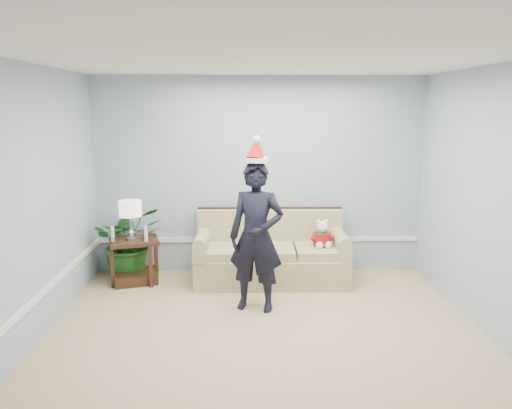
{
  "coord_description": "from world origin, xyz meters",
  "views": [
    {
      "loc": [
        -0.21,
        -4.29,
        2.29
      ],
      "look_at": [
        -0.07,
        1.55,
        1.14
      ],
      "focal_mm": 35.0,
      "sensor_mm": 36.0,
      "label": 1
    }
  ],
  "objects_px": {
    "sofa": "(271,256)",
    "man": "(256,237)",
    "side_table": "(135,265)",
    "teddy_bear": "(322,237)",
    "houseplant": "(130,241)",
    "table_lamp": "(130,210)"
  },
  "relations": [
    {
      "from": "houseplant",
      "to": "man",
      "type": "xyz_separation_m",
      "value": [
        1.68,
        -1.14,
        0.35
      ]
    },
    {
      "from": "side_table",
      "to": "teddy_bear",
      "type": "xyz_separation_m",
      "value": [
        2.46,
        -0.06,
        0.39
      ]
    },
    {
      "from": "table_lamp",
      "to": "man",
      "type": "xyz_separation_m",
      "value": [
        1.6,
        -0.88,
        -0.13
      ]
    },
    {
      "from": "table_lamp",
      "to": "houseplant",
      "type": "distance_m",
      "value": 0.55
    },
    {
      "from": "side_table",
      "to": "table_lamp",
      "type": "distance_m",
      "value": 0.75
    },
    {
      "from": "houseplant",
      "to": "teddy_bear",
      "type": "distance_m",
      "value": 2.58
    },
    {
      "from": "man",
      "to": "sofa",
      "type": "bearing_deg",
      "value": 92.36
    },
    {
      "from": "table_lamp",
      "to": "houseplant",
      "type": "relative_size",
      "value": 0.52
    },
    {
      "from": "man",
      "to": "teddy_bear",
      "type": "bearing_deg",
      "value": 59.31
    },
    {
      "from": "sofa",
      "to": "man",
      "type": "distance_m",
      "value": 1.11
    },
    {
      "from": "table_lamp",
      "to": "houseplant",
      "type": "bearing_deg",
      "value": 108.98
    },
    {
      "from": "sofa",
      "to": "teddy_bear",
      "type": "height_order",
      "value": "sofa"
    },
    {
      "from": "man",
      "to": "houseplant",
      "type": "bearing_deg",
      "value": 161.14
    },
    {
      "from": "sofa",
      "to": "houseplant",
      "type": "distance_m",
      "value": 1.92
    },
    {
      "from": "sofa",
      "to": "man",
      "type": "xyz_separation_m",
      "value": [
        -0.22,
        -0.96,
        0.52
      ]
    },
    {
      "from": "side_table",
      "to": "teddy_bear",
      "type": "height_order",
      "value": "teddy_bear"
    },
    {
      "from": "side_table",
      "to": "table_lamp",
      "type": "relative_size",
      "value": 1.41
    },
    {
      "from": "side_table",
      "to": "man",
      "type": "height_order",
      "value": "man"
    },
    {
      "from": "table_lamp",
      "to": "teddy_bear",
      "type": "bearing_deg",
      "value": -0.75
    },
    {
      "from": "sofa",
      "to": "teddy_bear",
      "type": "xyz_separation_m",
      "value": [
        0.66,
        -0.11,
        0.29
      ]
    },
    {
      "from": "table_lamp",
      "to": "teddy_bear",
      "type": "distance_m",
      "value": 2.5
    },
    {
      "from": "side_table",
      "to": "man",
      "type": "relative_size",
      "value": 0.43
    }
  ]
}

